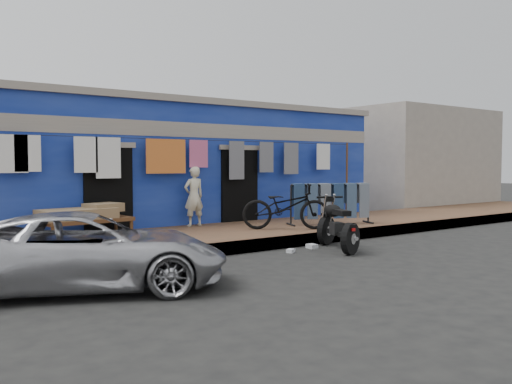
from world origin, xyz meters
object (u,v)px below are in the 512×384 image
object	(u,v)px
bicycle	(286,201)
car	(86,250)
jeans_rack	(330,203)
seated_person	(194,196)
charpoy	(87,221)
motorcycle	(338,224)

from	to	relation	value
bicycle	car	bearing A→B (deg)	147.75
bicycle	jeans_rack	world-z (taller)	bicycle
seated_person	bicycle	distance (m)	2.24
bicycle	charpoy	world-z (taller)	bicycle
charpoy	car	bearing A→B (deg)	-109.22
seated_person	motorcycle	size ratio (longest dim) A/B	0.82
charpoy	jeans_rack	distance (m)	5.75
bicycle	motorcycle	distance (m)	1.69
charpoy	jeans_rack	size ratio (longest dim) A/B	0.90
seated_person	jeans_rack	bearing A→B (deg)	149.32
seated_person	car	bearing A→B (deg)	42.97
motorcycle	charpoy	bearing A→B (deg)	165.92
seated_person	motorcycle	xyz separation A→B (m)	(1.36, -3.42, -0.43)
car	jeans_rack	distance (m)	7.19
bicycle	charpoy	xyz separation A→B (m)	(-4.06, 1.44, -0.32)
car	motorcycle	world-z (taller)	car
motorcycle	seated_person	bearing A→B (deg)	134.91
bicycle	jeans_rack	xyz separation A→B (m)	(1.54, 0.14, -0.11)
bicycle	charpoy	bearing A→B (deg)	106.79
seated_person	charpoy	world-z (taller)	seated_person
motorcycle	jeans_rack	bearing A→B (deg)	72.45
bicycle	jeans_rack	bearing A→B (deg)	-48.40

